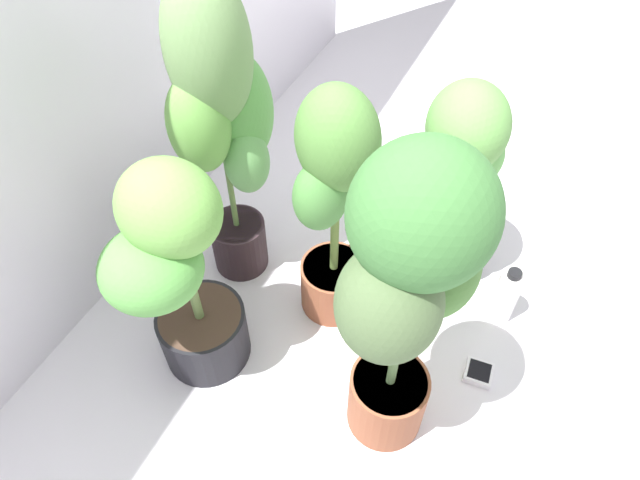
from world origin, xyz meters
TOP-DOWN VIEW (x-y plane):
  - ground_plane at (0.00, 0.00)m, footprint 8.00×8.00m
  - potted_plant_center at (0.03, 0.15)m, footprint 0.30×0.30m
  - potted_plant_back_left at (-0.32, 0.42)m, footprint 0.40×0.34m
  - potted_plant_back_center at (0.07, 0.50)m, footprint 0.36×0.31m
  - potted_plant_front_left at (-0.26, -0.15)m, footprint 0.41×0.34m
  - potted_plant_front_right at (0.32, -0.11)m, footprint 0.42×0.32m
  - hygrometer_box at (-0.01, -0.35)m, footprint 0.09×0.09m
  - nutrient_bottle at (0.22, -0.36)m, footprint 0.08×0.08m

SIDE VIEW (x-z plane):
  - ground_plane at x=0.00m, z-range 0.00..0.00m
  - hygrometer_box at x=-0.01m, z-range 0.00..0.03m
  - nutrient_bottle at x=0.22m, z-range -0.01..0.22m
  - potted_plant_back_left at x=-0.32m, z-range 0.04..0.78m
  - potted_plant_front_right at x=0.32m, z-range 0.05..0.79m
  - potted_plant_center at x=0.03m, z-range 0.06..0.88m
  - potted_plant_back_center at x=0.07m, z-range 0.10..1.13m
  - potted_plant_front_left at x=-0.26m, z-range 0.13..1.10m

